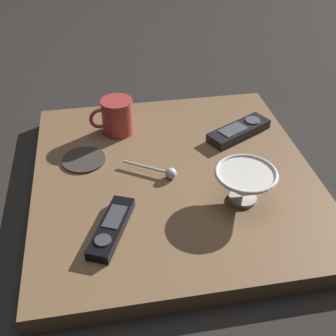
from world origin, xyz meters
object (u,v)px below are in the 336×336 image
(teaspoon, at_px, (166,172))
(drink_coaster, at_px, (84,160))
(coffee_mug, at_px, (117,116))
(cereal_bowl, at_px, (245,184))
(tv_remote_far, at_px, (112,228))
(tv_remote_near, at_px, (239,131))

(teaspoon, distance_m, drink_coaster, 0.20)
(coffee_mug, xyz_separation_m, teaspoon, (0.21, 0.09, -0.03))
(coffee_mug, relative_size, teaspoon, 0.99)
(coffee_mug, relative_size, drink_coaster, 1.10)
(cereal_bowl, relative_size, coffee_mug, 1.15)
(cereal_bowl, height_order, drink_coaster, cereal_bowl)
(cereal_bowl, bearing_deg, tv_remote_far, -80.73)
(cereal_bowl, xyz_separation_m, drink_coaster, (-0.20, -0.33, -0.04))
(tv_remote_near, height_order, drink_coaster, tv_remote_near)
(teaspoon, height_order, tv_remote_far, teaspoon)
(tv_remote_far, distance_m, drink_coaster, 0.25)
(tv_remote_far, bearing_deg, coffee_mug, 173.54)
(teaspoon, relative_size, tv_remote_near, 0.62)
(cereal_bowl, distance_m, teaspoon, 0.18)
(teaspoon, bearing_deg, cereal_bowl, 54.73)
(cereal_bowl, xyz_separation_m, tv_remote_near, (-0.24, 0.07, -0.03))
(tv_remote_near, bearing_deg, teaspoon, -57.22)
(tv_remote_near, relative_size, drink_coaster, 1.78)
(coffee_mug, distance_m, teaspoon, 0.23)
(coffee_mug, relative_size, tv_remote_near, 0.62)
(tv_remote_near, bearing_deg, tv_remote_far, -50.28)
(coffee_mug, distance_m, tv_remote_near, 0.31)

